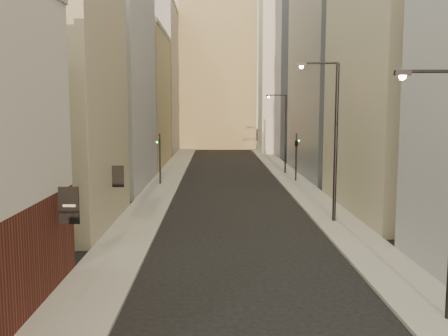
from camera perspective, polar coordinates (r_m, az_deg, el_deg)
sidewalk_left at (r=61.19m, az=-5.71°, el=-0.12°), size 3.00×140.00×0.15m
sidewalk_right at (r=61.51m, az=6.45°, el=-0.10°), size 3.00×140.00×0.15m
left_bldg_beige at (r=33.25m, az=-19.61°, el=7.42°), size 8.00×12.00×16.00m
left_bldg_grey at (r=48.76m, az=-13.66°, el=9.65°), size 8.00×16.00×20.00m
left_bldg_tan at (r=66.39m, az=-10.22°, el=7.63°), size 8.00×18.00×17.00m
left_bldg_wingrid at (r=86.31m, az=-8.13°, el=9.78°), size 8.00×20.00×24.00m
right_bldg_beige at (r=38.11m, az=20.06°, el=10.29°), size 8.00×16.00×20.00m
right_bldg_wingrid at (r=57.43m, az=12.87°, el=12.21°), size 8.00×20.00×26.00m
clock_tower at (r=98.08m, az=-0.75°, el=12.78°), size 14.00×14.00×44.90m
white_tower at (r=85.07m, az=6.97°, el=14.31°), size 8.00×8.00×41.50m
streetlamp_near at (r=18.46m, az=24.26°, el=-1.43°), size 2.28×0.27×8.69m
streetlamp_mid at (r=32.71m, az=12.22°, el=4.01°), size 2.71×0.50×10.34m
streetlamp_far at (r=56.80m, az=6.84°, el=4.45°), size 2.34×0.59×8.98m
traffic_light_left at (r=48.64m, az=-7.36°, el=2.04°), size 0.57×0.48×5.00m
traffic_light_right at (r=50.84m, az=8.27°, el=2.58°), size 0.66×0.65×5.00m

